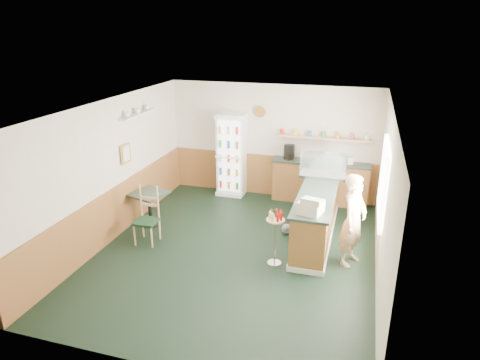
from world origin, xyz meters
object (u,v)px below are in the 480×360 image
at_px(display_case, 324,164).
at_px(cafe_table, 149,202).
at_px(cafe_chair, 148,213).
at_px(condiment_stand, 275,230).
at_px(shopkeeper, 353,220).
at_px(cash_register, 311,207).
at_px(drinks_fridge, 231,155).

relative_size(display_case, cafe_table, 1.16).
distance_m(display_case, cafe_chair, 3.66).
bearing_deg(cafe_table, condiment_stand, -15.44).
bearing_deg(cafe_chair, shopkeeper, 1.74).
distance_m(cash_register, cafe_table, 3.52).
distance_m(cash_register, condiment_stand, 0.74).
distance_m(display_case, condiment_stand, 2.15).
relative_size(cash_register, cafe_chair, 0.35).
relative_size(cash_register, shopkeeper, 0.23).
distance_m(drinks_fridge, shopkeeper, 3.93).
bearing_deg(drinks_fridge, cafe_table, -116.99).
height_order(shopkeeper, cafe_table, shopkeeper).
bearing_deg(cafe_chair, display_case, 28.45).
bearing_deg(cash_register, display_case, 103.53).
bearing_deg(cafe_table, cafe_chair, -63.76).
xyz_separation_m(condiment_stand, cafe_table, (-2.83, 0.78, -0.15)).
bearing_deg(display_case, cafe_table, -160.52).
height_order(shopkeeper, cafe_chair, shopkeeper).
xyz_separation_m(display_case, cafe_table, (-3.40, -1.20, -0.77)).
relative_size(drinks_fridge, condiment_stand, 2.00).
bearing_deg(cafe_table, shopkeeper, -5.13).
bearing_deg(shopkeeper, cafe_table, 107.61).
distance_m(shopkeeper, cafe_chair, 3.81).
bearing_deg(display_case, condiment_stand, -106.14).
bearing_deg(cafe_chair, condiment_stand, -5.66).
distance_m(shopkeeper, condiment_stand, 1.35).
xyz_separation_m(display_case, cash_register, (0.00, -1.88, -0.16)).
xyz_separation_m(display_case, condiment_stand, (-0.57, -1.98, -0.62)).
height_order(cafe_table, cafe_chair, cafe_chair).
height_order(drinks_fridge, cash_register, drinks_fridge).
bearing_deg(cash_register, cafe_table, -177.73).
bearing_deg(condiment_stand, display_case, 73.86).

